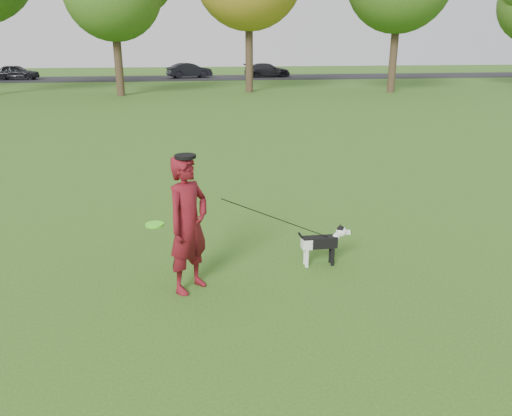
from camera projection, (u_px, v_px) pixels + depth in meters
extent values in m
plane|color=#285116|center=(224.00, 280.00, 6.95)|extent=(120.00, 120.00, 0.00)
cube|color=black|center=(184.00, 78.00, 44.44)|extent=(120.00, 7.00, 0.02)
imported|color=#5B0D1F|center=(188.00, 225.00, 6.43)|extent=(0.78, 0.78, 1.83)
cube|color=black|center=(320.00, 242.00, 7.31)|extent=(0.51, 0.16, 0.17)
cube|color=white|center=(307.00, 243.00, 7.29)|extent=(0.14, 0.16, 0.15)
cylinder|color=white|center=(307.00, 258.00, 7.30)|extent=(0.05, 0.05, 0.28)
cylinder|color=white|center=(305.00, 255.00, 7.41)|extent=(0.05, 0.05, 0.28)
cylinder|color=black|center=(333.00, 257.00, 7.36)|extent=(0.05, 0.05, 0.28)
cylinder|color=black|center=(330.00, 254.00, 7.46)|extent=(0.05, 0.05, 0.28)
cylinder|color=white|center=(335.00, 239.00, 7.33)|extent=(0.17, 0.10, 0.18)
sphere|color=white|center=(341.00, 232.00, 7.31)|extent=(0.16, 0.16, 0.16)
sphere|color=black|center=(341.00, 230.00, 7.30)|extent=(0.12, 0.12, 0.12)
cube|color=white|center=(347.00, 232.00, 7.33)|extent=(0.10, 0.06, 0.06)
sphere|color=black|center=(350.00, 232.00, 7.34)|extent=(0.03, 0.03, 0.03)
cone|color=black|center=(342.00, 228.00, 7.25)|extent=(0.06, 0.06, 0.07)
cone|color=black|center=(340.00, 226.00, 7.33)|extent=(0.06, 0.06, 0.07)
cylinder|color=black|center=(303.00, 239.00, 7.26)|extent=(0.18, 0.03, 0.23)
cylinder|color=black|center=(331.00, 238.00, 7.32)|extent=(0.11, 0.11, 0.02)
imported|color=black|center=(16.00, 72.00, 42.25)|extent=(3.62, 1.46, 1.23)
imported|color=black|center=(189.00, 70.00, 44.30)|extent=(4.13, 2.44, 1.29)
imported|color=black|center=(267.00, 70.00, 45.30)|extent=(4.24, 1.83, 1.22)
cylinder|color=#53FD20|center=(155.00, 224.00, 6.28)|extent=(0.23, 0.23, 0.02)
cylinder|color=black|center=(185.00, 156.00, 6.14)|extent=(0.27, 0.27, 0.04)
cylinder|color=#38281C|center=(118.00, 60.00, 29.62)|extent=(0.48, 0.48, 4.20)
cylinder|color=#38281C|center=(249.00, 51.00, 31.55)|extent=(0.48, 0.48, 5.04)
cylinder|color=#38281C|center=(394.00, 53.00, 31.45)|extent=(0.48, 0.48, 4.83)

